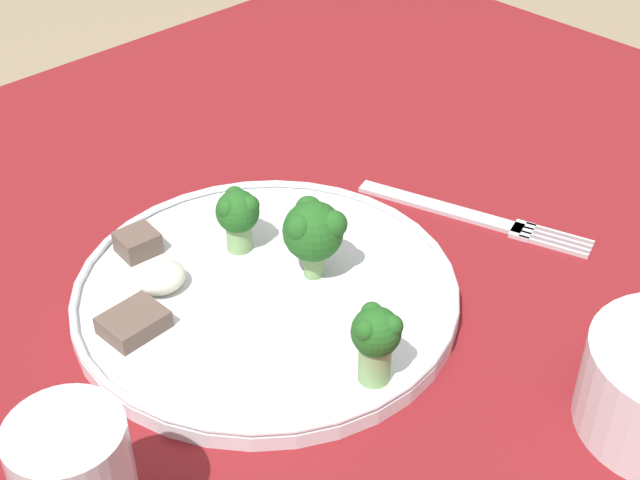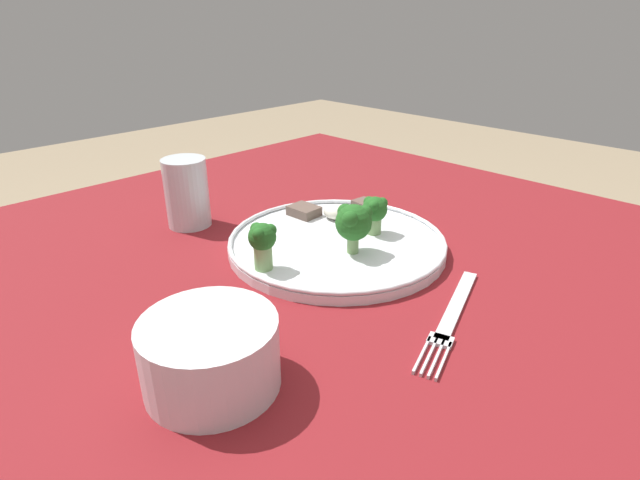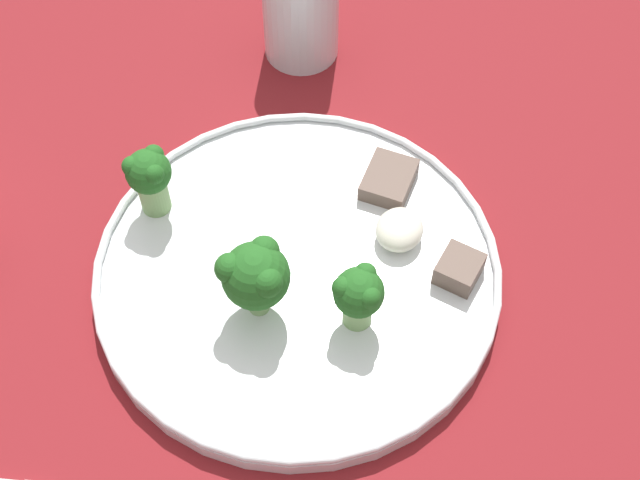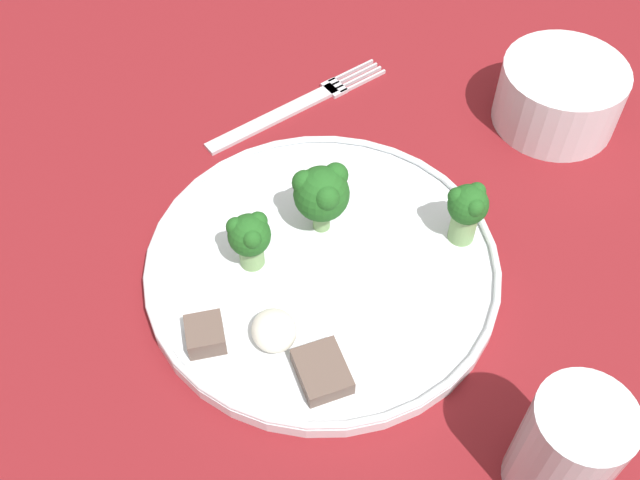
% 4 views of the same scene
% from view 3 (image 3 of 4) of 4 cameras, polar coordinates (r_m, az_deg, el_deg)
% --- Properties ---
extents(table, '(1.11, 0.99, 0.71)m').
position_cam_3_polar(table, '(0.71, -5.14, -9.44)').
color(table, maroon).
rests_on(table, ground_plane).
extents(dinner_plate, '(0.29, 0.29, 0.02)m').
position_cam_3_polar(dinner_plate, '(0.63, -1.45, -2.06)').
color(dinner_plate, white).
rests_on(dinner_plate, table).
extents(drinking_glass, '(0.06, 0.06, 0.10)m').
position_cam_3_polar(drinking_glass, '(0.76, -1.25, 14.51)').
color(drinking_glass, silver).
rests_on(drinking_glass, table).
extents(broccoli_floret_near_rim_left, '(0.03, 0.03, 0.06)m').
position_cam_3_polar(broccoli_floret_near_rim_left, '(0.65, -10.87, 4.05)').
color(broccoli_floret_near_rim_left, '#7FA866').
rests_on(broccoli_floret_near_rim_left, dinner_plate).
extents(broccoli_floret_center_left, '(0.04, 0.03, 0.05)m').
position_cam_3_polar(broccoli_floret_center_left, '(0.58, 2.49, -3.49)').
color(broccoli_floret_center_left, '#7FA866').
rests_on(broccoli_floret_center_left, dinner_plate).
extents(broccoli_floret_back_left, '(0.05, 0.05, 0.06)m').
position_cam_3_polar(broccoli_floret_back_left, '(0.58, -4.14, -2.26)').
color(broccoli_floret_back_left, '#7FA866').
rests_on(broccoli_floret_back_left, dinner_plate).
extents(meat_slice_front_slice, '(0.04, 0.04, 0.01)m').
position_cam_3_polar(meat_slice_front_slice, '(0.67, 4.42, 3.88)').
color(meat_slice_front_slice, brown).
rests_on(meat_slice_front_slice, dinner_plate).
extents(meat_slice_middle_slice, '(0.03, 0.03, 0.02)m').
position_cam_3_polar(meat_slice_middle_slice, '(0.63, 8.90, -1.83)').
color(meat_slice_middle_slice, brown).
rests_on(meat_slice_middle_slice, dinner_plate).
extents(sauce_dollop, '(0.04, 0.03, 0.02)m').
position_cam_3_polar(sauce_dollop, '(0.64, 5.11, 0.66)').
color(sauce_dollop, silver).
rests_on(sauce_dollop, dinner_plate).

